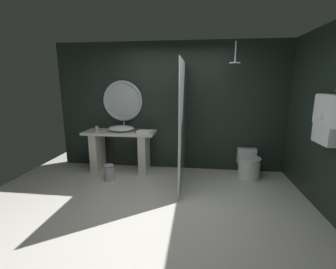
# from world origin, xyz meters

# --- Properties ---
(ground_plane) EXTENTS (5.76, 5.76, 0.00)m
(ground_plane) POSITION_xyz_m (0.00, 0.00, 0.00)
(ground_plane) COLOR silver
(back_wall_panel) EXTENTS (4.80, 0.10, 2.60)m
(back_wall_panel) POSITION_xyz_m (0.00, 1.90, 1.30)
(back_wall_panel) COLOR #1E2823
(back_wall_panel) RESTS_ON ground_plane
(side_wall_right) EXTENTS (0.10, 2.47, 2.60)m
(side_wall_right) POSITION_xyz_m (2.35, 0.76, 1.30)
(side_wall_right) COLOR #1E2823
(side_wall_right) RESTS_ON ground_plane
(vanity_counter) EXTENTS (1.43, 0.57, 0.83)m
(vanity_counter) POSITION_xyz_m (-1.01, 1.55, 0.50)
(vanity_counter) COLOR silver
(vanity_counter) RESTS_ON ground_plane
(vessel_sink) EXTENTS (0.54, 0.44, 0.23)m
(vessel_sink) POSITION_xyz_m (-0.99, 1.57, 0.89)
(vessel_sink) COLOR white
(vessel_sink) RESTS_ON vanity_counter
(tumbler_cup) EXTENTS (0.07, 0.07, 0.10)m
(tumbler_cup) POSITION_xyz_m (-1.49, 1.52, 0.88)
(tumbler_cup) COLOR silver
(tumbler_cup) RESTS_ON vanity_counter
(tissue_box) EXTENTS (0.15, 0.12, 0.06)m
(tissue_box) POSITION_xyz_m (-0.61, 1.51, 0.86)
(tissue_box) COLOR #282D28
(tissue_box) RESTS_ON vanity_counter
(round_wall_mirror) EXTENTS (0.84, 0.07, 0.84)m
(round_wall_mirror) POSITION_xyz_m (-1.01, 1.81, 1.42)
(round_wall_mirror) COLOR #B7B7BC
(shower_glass_panel) EXTENTS (0.02, 1.51, 2.15)m
(shower_glass_panel) POSITION_xyz_m (0.28, 1.09, 1.08)
(shower_glass_panel) COLOR silver
(shower_glass_panel) RESTS_ON ground_plane
(rain_shower_head) EXTENTS (0.19, 0.19, 0.38)m
(rain_shower_head) POSITION_xyz_m (1.17, 1.46, 2.18)
(rain_shower_head) COLOR #B7B7BC
(hanging_bathrobe) EXTENTS (0.20, 0.60, 0.72)m
(hanging_bathrobe) POSITION_xyz_m (2.21, 0.31, 1.35)
(hanging_bathrobe) COLOR #B7B7BC
(toilet) EXTENTS (0.42, 0.58, 0.51)m
(toilet) POSITION_xyz_m (1.55, 1.53, 0.24)
(toilet) COLOR white
(toilet) RESTS_ON ground_plane
(waste_bin) EXTENTS (0.19, 0.19, 0.31)m
(waste_bin) POSITION_xyz_m (-1.08, 1.03, 0.16)
(waste_bin) COLOR #B7B7BC
(waste_bin) RESTS_ON ground_plane
(folded_hand_towel) EXTENTS (0.31, 0.23, 0.06)m
(folded_hand_towel) POSITION_xyz_m (-0.46, 1.36, 0.87)
(folded_hand_towel) COLOR white
(folded_hand_towel) RESTS_ON vanity_counter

